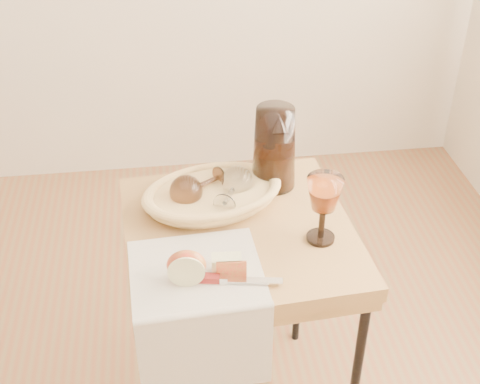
{
  "coord_description": "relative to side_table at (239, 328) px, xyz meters",
  "views": [
    {
      "loc": [
        0.42,
        -0.86,
        1.67
      ],
      "look_at": [
        0.58,
        0.36,
        0.82
      ],
      "focal_mm": 48.36,
      "sensor_mm": 36.0,
      "label": 1
    }
  ],
  "objects": [
    {
      "name": "side_table",
      "position": [
        0.0,
        0.0,
        0.0
      ],
      "size": [
        0.59,
        0.59,
        0.7
      ],
      "primitive_type": null,
      "rotation": [
        0.0,
        0.0,
        0.07
      ],
      "color": "brown",
      "rests_on": "floor"
    },
    {
      "name": "tea_towel",
      "position": [
        -0.12,
        -0.15,
        0.35
      ],
      "size": [
        0.31,
        0.28,
        0.01
      ],
      "primitive_type": "cube",
      "rotation": [
        0.0,
        0.0,
        0.06
      ],
      "color": "silver",
      "rests_on": "side_table"
    },
    {
      "name": "bread_basket",
      "position": [
        -0.05,
        0.1,
        0.38
      ],
      "size": [
        0.36,
        0.29,
        0.05
      ],
      "primitive_type": null,
      "rotation": [
        0.0,
        0.0,
        0.24
      ],
      "color": "#B78142",
      "rests_on": "side_table"
    },
    {
      "name": "goblet_lying_a",
      "position": [
        -0.08,
        0.12,
        0.41
      ],
      "size": [
        0.16,
        0.14,
        0.08
      ],
      "primitive_type": null,
      "rotation": [
        0.0,
        0.0,
        3.69
      ],
      "color": "brown",
      "rests_on": "bread_basket"
    },
    {
      "name": "goblet_lying_b",
      "position": [
        -0.01,
        0.08,
        0.4
      ],
      "size": [
        0.13,
        0.15,
        0.08
      ],
      "primitive_type": null,
      "rotation": [
        0.0,
        0.0,
        1.14
      ],
      "color": "white",
      "rests_on": "bread_basket"
    },
    {
      "name": "pitcher",
      "position": [
        0.12,
        0.18,
        0.46
      ],
      "size": [
        0.16,
        0.24,
        0.27
      ],
      "primitive_type": null,
      "rotation": [
        0.0,
        0.0,
        -0.01
      ],
      "color": "black",
      "rests_on": "side_table"
    },
    {
      "name": "wine_goblet",
      "position": [
        0.19,
        -0.07,
        0.44
      ],
      "size": [
        0.09,
        0.09,
        0.17
      ],
      "primitive_type": null,
      "rotation": [
        0.0,
        0.0,
        0.1
      ],
      "color": "white",
      "rests_on": "side_table"
    },
    {
      "name": "apple_half",
      "position": [
        -0.14,
        -0.17,
        0.4
      ],
      "size": [
        0.09,
        0.05,
        0.08
      ],
      "primitive_type": "ellipsoid",
      "rotation": [
        0.0,
        0.0,
        -0.07
      ],
      "color": "#B50011",
      "rests_on": "tea_towel"
    },
    {
      "name": "apple_wedge",
      "position": [
        -0.05,
        -0.16,
        0.38
      ],
      "size": [
        0.07,
        0.04,
        0.04
      ],
      "primitive_type": "cube",
      "rotation": [
        0.0,
        0.0,
        -0.07
      ],
      "color": "beige",
      "rests_on": "tea_towel"
    },
    {
      "name": "table_knife",
      "position": [
        -0.05,
        -0.19,
        0.37
      ],
      "size": [
        0.22,
        0.06,
        0.02
      ],
      "primitive_type": null,
      "rotation": [
        0.0,
        0.0,
        -0.17
      ],
      "color": "silver",
      "rests_on": "tea_towel"
    }
  ]
}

